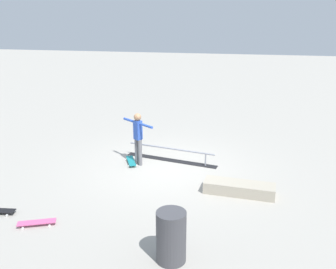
{
  "coord_description": "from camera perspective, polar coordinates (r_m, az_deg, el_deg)",
  "views": [
    {
      "loc": [
        -2.07,
        10.17,
        4.44
      ],
      "look_at": [
        -0.14,
        -0.11,
        1.0
      ],
      "focal_mm": 41.18,
      "sensor_mm": 36.0,
      "label": 1
    }
  ],
  "objects": [
    {
      "name": "ground_plane",
      "position": [
        11.29,
        -0.83,
        -4.96
      ],
      "size": [
        60.0,
        60.0,
        0.0
      ],
      "primitive_type": "plane",
      "color": "#ADA89E"
    },
    {
      "name": "grind_rail",
      "position": [
        11.76,
        0.45,
        -3.05
      ],
      "size": [
        2.9,
        0.84,
        0.41
      ],
      "rotation": [
        0.0,
        0.0,
        -0.21
      ],
      "color": "black",
      "rests_on": "ground_plane"
    },
    {
      "name": "skate_ledge",
      "position": [
        9.9,
        10.51,
        -7.83
      ],
      "size": [
        1.8,
        0.7,
        0.29
      ],
      "primitive_type": "cube",
      "rotation": [
        0.0,
        0.0,
        -0.1
      ],
      "color": "#B2A893",
      "rests_on": "ground_plane"
    },
    {
      "name": "skater_main",
      "position": [
        11.25,
        -4.47,
        -0.11
      ],
      "size": [
        1.07,
        0.8,
        1.57
      ],
      "rotation": [
        0.0,
        0.0,
        2.51
      ],
      "color": "slate",
      "rests_on": "ground_plane"
    },
    {
      "name": "skateboard_main",
      "position": [
        11.64,
        -5.49,
        -3.91
      ],
      "size": [
        0.51,
        0.81,
        0.09
      ],
      "rotation": [
        0.0,
        0.0,
        1.99
      ],
      "color": "teal",
      "rests_on": "ground_plane"
    },
    {
      "name": "loose_skateboard_pink",
      "position": [
        8.92,
        -18.87,
        -12.21
      ],
      "size": [
        0.82,
        0.48,
        0.09
      ],
      "rotation": [
        0.0,
        0.0,
        0.38
      ],
      "color": "#E05993",
      "rests_on": "ground_plane"
    },
    {
      "name": "trash_bin",
      "position": [
        7.22,
        0.47,
        -14.89
      ],
      "size": [
        0.55,
        0.55,
        1.0
      ],
      "primitive_type": "cylinder",
      "color": "#47474C",
      "rests_on": "ground_plane"
    }
  ]
}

